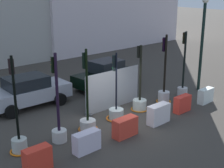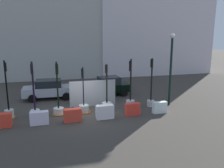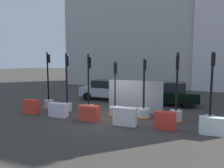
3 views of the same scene
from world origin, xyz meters
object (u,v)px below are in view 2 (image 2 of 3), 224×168
construction_barrier_2 (73,115)px  construction_barrier_4 (133,109)px  construction_barrier_0 (3,120)px  car_black_sedan (108,86)px  traffic_light_5 (130,99)px  traffic_light_6 (151,95)px  car_silver_hatchback (49,89)px  construction_barrier_1 (39,118)px  traffic_light_3 (84,106)px  traffic_light_4 (107,102)px  street_lamp_post (171,64)px  construction_barrier_3 (105,112)px  traffic_light_1 (35,106)px  construction_barrier_5 (160,107)px  traffic_light_2 (59,106)px  traffic_light_0 (9,109)px

construction_barrier_2 → construction_barrier_4: bearing=1.4°
construction_barrier_0 → car_black_sedan: size_ratio=0.24×
traffic_light_5 → construction_barrier_0: size_ratio=3.74×
traffic_light_6 → car_silver_hatchback: bearing=150.5°
construction_barrier_1 → car_black_sedan: car_black_sedan is taller
traffic_light_3 → traffic_light_4: size_ratio=0.97×
traffic_light_3 → street_lamp_post: size_ratio=0.59×
traffic_light_4 → construction_barrier_3: traffic_light_4 is taller
traffic_light_1 → car_silver_hatchback: 4.49m
construction_barrier_5 → traffic_light_1: bearing=170.6°
traffic_light_2 → traffic_light_6: 6.84m
traffic_light_2 → traffic_light_3: bearing=2.0°
construction_barrier_1 → car_silver_hatchback: size_ratio=0.25×
construction_barrier_2 → car_black_sedan: 6.76m
construction_barrier_4 → car_black_sedan: 5.59m
construction_barrier_0 → construction_barrier_4: (8.05, 0.00, -0.01)m
traffic_light_1 → construction_barrier_1: traffic_light_1 is taller
street_lamp_post → car_silver_hatchback: bearing=154.6°
traffic_light_6 → construction_barrier_1: bearing=-168.7°
traffic_light_0 → construction_barrier_4: (7.96, -1.57, -0.21)m
construction_barrier_0 → construction_barrier_1: size_ratio=0.89×
traffic_light_5 → construction_barrier_0: traffic_light_5 is taller
traffic_light_1 → construction_barrier_3: (4.38, -1.49, -0.33)m
traffic_light_5 → car_silver_hatchback: bearing=144.0°
traffic_light_1 → car_black_sedan: bearing=35.3°
traffic_light_1 → construction_barrier_4: (6.33, -1.34, -0.36)m
construction_barrier_2 → construction_barrier_5: size_ratio=1.12×
construction_barrier_3 → traffic_light_5: bearing=35.7°
traffic_light_0 → traffic_light_5: 8.33m
construction_barrier_5 → construction_barrier_1: bearing=-179.7°
construction_barrier_3 → construction_barrier_4: (1.95, 0.14, -0.04)m
traffic_light_3 → traffic_light_5: bearing=0.5°
construction_barrier_0 → street_lamp_post: 12.00m
traffic_light_1 → construction_barrier_5: (8.30, -1.38, -0.38)m
traffic_light_4 → street_lamp_post: size_ratio=0.61×
construction_barrier_1 → construction_barrier_5: bearing=0.3°
traffic_light_3 → traffic_light_6: 5.13m
traffic_light_3 → traffic_light_6: (5.11, 0.04, 0.43)m
traffic_light_2 → construction_barrier_4: (4.81, -1.43, -0.15)m
construction_barrier_3 → traffic_light_3: bearing=125.0°
traffic_light_3 → construction_barrier_3: 1.99m
traffic_light_2 → traffic_light_5: size_ratio=0.99×
traffic_light_0 → construction_barrier_3: bearing=-15.9°
construction_barrier_2 → car_black_sedan: bearing=57.2°
traffic_light_1 → traffic_light_2: 1.53m
traffic_light_6 → construction_barrier_2: traffic_light_6 is taller
traffic_light_3 → construction_barrier_3: (1.14, -1.63, 0.03)m
traffic_light_0 → car_black_sedan: size_ratio=0.91×
construction_barrier_5 → traffic_light_4: bearing=154.2°
traffic_light_6 → construction_barrier_1: 8.19m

